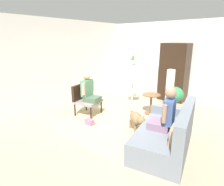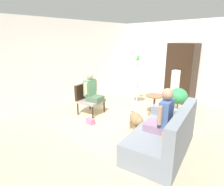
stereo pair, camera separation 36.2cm
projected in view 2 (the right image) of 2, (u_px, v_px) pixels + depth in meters
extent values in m
plane|color=tan|center=(124.00, 127.00, 4.75)|extent=(7.90, 7.90, 0.00)
cube|color=silver|center=(188.00, 61.00, 6.65)|extent=(6.12, 0.12, 2.76)
cube|color=silver|center=(69.00, 62.00, 6.50)|extent=(0.12, 7.18, 2.76)
cube|color=#C6B284|center=(122.00, 127.00, 4.74)|extent=(3.11, 2.50, 0.01)
cube|color=slate|center=(160.00, 141.00, 3.70)|extent=(1.31, 1.92, 0.43)
cube|color=slate|center=(183.00, 124.00, 3.38)|extent=(0.57, 1.75, 0.50)
cube|color=slate|center=(172.00, 113.00, 4.25)|extent=(0.95, 0.39, 0.20)
cube|color=tan|center=(168.00, 137.00, 3.12)|extent=(0.17, 0.33, 0.28)
cylinder|color=black|center=(104.00, 107.00, 5.67)|extent=(0.04, 0.04, 0.37)
cylinder|color=black|center=(93.00, 113.00, 5.22)|extent=(0.04, 0.04, 0.37)
cylinder|color=black|center=(90.00, 104.00, 5.95)|extent=(0.04, 0.04, 0.37)
cylinder|color=black|center=(78.00, 109.00, 5.50)|extent=(0.04, 0.04, 0.37)
cube|color=gray|center=(91.00, 101.00, 5.52)|extent=(0.77, 0.78, 0.06)
cube|color=black|center=(83.00, 91.00, 5.60)|extent=(0.22, 0.66, 0.45)
cube|color=gray|center=(156.00, 126.00, 3.67)|extent=(0.48, 0.46, 0.14)
cube|color=#3F598C|center=(166.00, 113.00, 3.50)|extent=(0.26, 0.41, 0.48)
sphere|color=#A57A60|center=(168.00, 94.00, 3.40)|extent=(0.21, 0.21, 0.21)
cylinder|color=#A57A60|center=(160.00, 115.00, 3.33)|extent=(0.08, 0.08, 0.34)
cylinder|color=#A57A60|center=(168.00, 108.00, 3.70)|extent=(0.08, 0.08, 0.34)
cube|color=#486249|center=(95.00, 98.00, 5.42)|extent=(0.48, 0.45, 0.14)
cube|color=#598C66|center=(90.00, 87.00, 5.43)|extent=(0.26, 0.40, 0.46)
sphere|color=#DDB293|center=(90.00, 75.00, 5.33)|extent=(0.22, 0.22, 0.22)
cylinder|color=#DDB293|center=(96.00, 85.00, 5.58)|extent=(0.08, 0.08, 0.32)
cylinder|color=#DDB293|center=(86.00, 89.00, 5.21)|extent=(0.08, 0.08, 0.32)
cylinder|color=brown|center=(155.00, 96.00, 5.37)|extent=(0.51, 0.51, 0.02)
cylinder|color=brown|center=(154.00, 106.00, 5.45)|extent=(0.06, 0.06, 0.57)
cylinder|color=brown|center=(154.00, 114.00, 5.53)|extent=(0.35, 0.35, 0.03)
ellipsoid|color=olive|center=(136.00, 119.00, 4.43)|extent=(0.59, 0.54, 0.26)
sphere|color=olive|center=(139.00, 121.00, 4.10)|extent=(0.18, 0.18, 0.18)
cone|color=olive|center=(142.00, 117.00, 4.08)|extent=(0.06, 0.06, 0.06)
cone|color=olive|center=(138.00, 118.00, 4.06)|extent=(0.06, 0.06, 0.06)
cylinder|color=olive|center=(132.00, 112.00, 4.75)|extent=(0.17, 0.14, 0.10)
cylinder|color=olive|center=(141.00, 131.00, 4.32)|extent=(0.06, 0.06, 0.21)
cylinder|color=olive|center=(134.00, 132.00, 4.30)|extent=(0.06, 0.06, 0.21)
cylinder|color=olive|center=(137.00, 124.00, 4.68)|extent=(0.06, 0.06, 0.21)
cylinder|color=olive|center=(130.00, 125.00, 4.66)|extent=(0.06, 0.06, 0.21)
cylinder|color=silver|center=(137.00, 104.00, 6.44)|extent=(0.36, 0.36, 0.03)
cylinder|color=silver|center=(137.00, 93.00, 6.33)|extent=(0.04, 0.04, 0.78)
cylinder|color=silver|center=(137.00, 81.00, 6.23)|extent=(0.42, 0.42, 0.02)
cylinder|color=silver|center=(143.00, 73.00, 6.01)|extent=(0.01, 0.01, 0.58)
cylinder|color=silver|center=(144.00, 72.00, 6.11)|extent=(0.01, 0.01, 0.58)
cylinder|color=silver|center=(143.00, 72.00, 6.23)|extent=(0.01, 0.01, 0.58)
cylinder|color=silver|center=(140.00, 71.00, 6.32)|extent=(0.01, 0.01, 0.58)
cylinder|color=silver|center=(136.00, 71.00, 6.33)|extent=(0.01, 0.01, 0.58)
cylinder|color=silver|center=(133.00, 72.00, 6.28)|extent=(0.01, 0.01, 0.58)
cylinder|color=silver|center=(132.00, 72.00, 6.17)|extent=(0.01, 0.01, 0.58)
cylinder|color=silver|center=(133.00, 73.00, 6.06)|extent=(0.01, 0.01, 0.58)
cylinder|color=silver|center=(136.00, 73.00, 5.97)|extent=(0.01, 0.01, 0.58)
cylinder|color=silver|center=(140.00, 73.00, 5.95)|extent=(0.01, 0.01, 0.58)
sphere|color=silver|center=(138.00, 63.00, 6.06)|extent=(0.17, 0.17, 0.17)
ellipsoid|color=green|center=(138.00, 58.00, 6.03)|extent=(0.09, 0.10, 0.14)
sphere|color=green|center=(139.00, 57.00, 6.00)|extent=(0.07, 0.07, 0.07)
cone|color=#D8BF4C|center=(139.00, 57.00, 5.98)|extent=(0.03, 0.02, 0.02)
ellipsoid|color=green|center=(137.00, 60.00, 6.07)|extent=(0.12, 0.03, 0.04)
cylinder|color=beige|center=(177.00, 114.00, 5.25)|extent=(0.32, 0.32, 0.26)
cylinder|color=brown|center=(177.00, 106.00, 5.19)|extent=(0.03, 0.03, 0.20)
ellipsoid|color=#2F894B|center=(178.00, 96.00, 5.11)|extent=(0.48, 0.48, 0.43)
cube|color=#4C4742|center=(173.00, 111.00, 5.72)|extent=(0.20, 0.20, 0.06)
cube|color=white|center=(174.00, 91.00, 5.55)|extent=(0.18, 0.18, 1.22)
cube|color=black|center=(181.00, 73.00, 6.48)|extent=(0.92, 0.56, 2.00)
cube|color=#D8668C|center=(90.00, 121.00, 4.93)|extent=(0.23, 0.13, 0.15)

